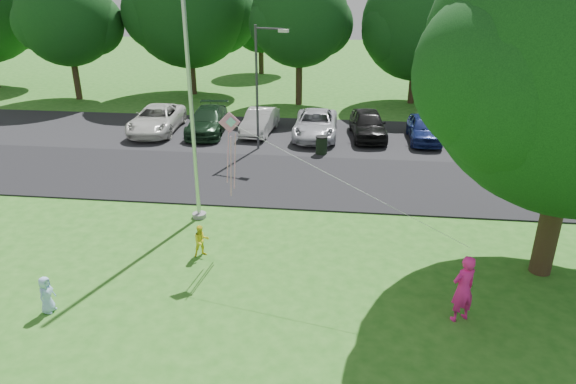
# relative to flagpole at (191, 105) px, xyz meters

# --- Properties ---
(ground) EXTENTS (120.00, 120.00, 0.00)m
(ground) POSITION_rel_flagpole_xyz_m (3.50, -5.00, -4.17)
(ground) COLOR #2B6D1C
(ground) RESTS_ON ground
(park_road) EXTENTS (60.00, 6.00, 0.06)m
(park_road) POSITION_rel_flagpole_xyz_m (3.50, 4.00, -4.14)
(park_road) COLOR black
(park_road) RESTS_ON ground
(parking_strip) EXTENTS (42.00, 7.00, 0.06)m
(parking_strip) POSITION_rel_flagpole_xyz_m (3.50, 10.50, -4.14)
(parking_strip) COLOR black
(parking_strip) RESTS_ON ground
(flagpole) EXTENTS (0.50, 0.50, 10.00)m
(flagpole) POSITION_rel_flagpole_xyz_m (0.00, 0.00, 0.00)
(flagpole) COLOR #B7BABF
(flagpole) RESTS_ON ground
(street_lamp) EXTENTS (1.67, 0.62, 6.05)m
(street_lamp) POSITION_rel_flagpole_xyz_m (1.05, 7.91, -0.53)
(street_lamp) COLOR #3F3F44
(street_lamp) RESTS_ON ground
(trash_can) EXTENTS (0.59, 0.59, 0.94)m
(trash_can) POSITION_rel_flagpole_xyz_m (4.04, 7.55, -3.70)
(trash_can) COLOR black
(trash_can) RESTS_ON ground
(tree_row) EXTENTS (64.35, 11.94, 10.88)m
(tree_row) POSITION_rel_flagpole_xyz_m (5.09, 19.23, 1.55)
(tree_row) COLOR #332316
(tree_row) RESTS_ON ground
(horizon_trees) EXTENTS (77.46, 7.20, 7.02)m
(horizon_trees) POSITION_rel_flagpole_xyz_m (7.56, 28.88, 0.14)
(horizon_trees) COLOR #332316
(horizon_trees) RESTS_ON ground
(parked_cars) EXTENTS (19.90, 5.19, 1.48)m
(parked_cars) POSITION_rel_flagpole_xyz_m (2.43, 10.40, -3.42)
(parked_cars) COLOR silver
(parked_cars) RESTS_ON ground
(woman) EXTENTS (0.81, 0.72, 1.86)m
(woman) POSITION_rel_flagpole_xyz_m (8.31, -5.08, -3.23)
(woman) COLOR #FF2194
(woman) RESTS_ON ground
(child_yellow) EXTENTS (0.64, 0.60, 1.04)m
(child_yellow) POSITION_rel_flagpole_xyz_m (0.85, -2.68, -3.64)
(child_yellow) COLOR yellow
(child_yellow) RESTS_ON ground
(child_blue) EXTENTS (0.38, 0.54, 1.04)m
(child_blue) POSITION_rel_flagpole_xyz_m (-2.38, -5.99, -3.65)
(child_blue) COLOR #A4CCFC
(child_blue) RESTS_ON ground
(kite) EXTENTS (6.84, 3.24, 2.78)m
(kite) POSITION_rel_flagpole_xyz_m (1.95, -2.19, -0.41)
(kite) COLOR pink
(kite) RESTS_ON ground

